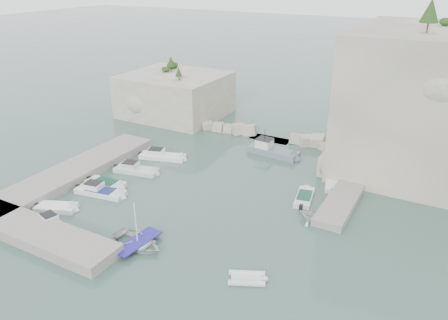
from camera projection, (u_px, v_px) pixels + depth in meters
The scene contains 22 objects.
ground at pixel (197, 205), 46.82m from camera, with size 400.00×400.00×0.00m, color #406056.
cliff_terrace at pixel (360, 159), 54.96m from camera, with size 8.00×10.00×2.50m, color beige.
outcrop_west at pixel (175, 95), 74.24m from camera, with size 16.00×14.00×7.00m, color beige.
quay_west at pixel (75, 171), 53.31m from camera, with size 5.00×24.00×1.10m, color #9E9689.
quay_south at pixel (36, 233), 41.01m from camera, with size 18.00×4.00×1.10m, color #9E9689.
ledge_east at pixel (347, 192), 48.69m from camera, with size 3.00×16.00×0.80m, color #9E9689.
breakwater at pixel (270, 135), 64.58m from camera, with size 28.00×3.00×1.40m, color beige.
motorboat_a at pixel (163, 158), 58.30m from camera, with size 6.67×1.98×1.40m, color white, non-canonical shape.
motorboat_b at pixel (137, 172), 54.35m from camera, with size 6.06×1.98×1.40m, color silver, non-canonical shape.
motorboat_c at pixel (106, 186), 51.05m from camera, with size 5.26×1.91×0.70m, color silver, non-canonical shape.
motorboat_d at pixel (101, 194), 49.14m from camera, with size 6.42×1.91×1.40m, color white, non-canonical shape.
motorboat_e at pixel (57, 210), 45.97m from camera, with size 4.63×1.89×0.70m, color white, non-canonical shape.
motorboat_f at pixel (54, 228), 42.69m from camera, with size 5.43×1.62×1.40m, color white, non-canonical shape.
rowboat at pixel (138, 246), 40.00m from camera, with size 3.81×5.33×1.10m, color silver.
inflatable_dinghy at pixel (247, 280), 35.66m from camera, with size 3.29×1.60×0.44m, color silver, non-canonical shape.
tender_east_a at pixel (311, 221), 43.91m from camera, with size 2.56×2.96×1.56m, color silver.
tender_east_b at pixel (304, 200), 47.94m from camera, with size 4.94×1.68×0.70m, color silver, non-canonical shape.
tender_east_c at pixel (333, 184), 51.31m from camera, with size 5.25×1.70×0.70m, color white, non-canonical shape.
tender_east_d at pixel (334, 181), 52.18m from camera, with size 1.55×4.11×1.59m, color silver.
work_boat at pixel (273, 155), 59.40m from camera, with size 7.72×2.28×2.20m, color slate, non-canonical shape.
rowboat_mast at pixel (136, 221), 38.92m from camera, with size 0.10×0.10×4.20m, color white.
vegetation at pixel (433, 18), 51.19m from camera, with size 53.48×13.88×13.40m.
Camera 1 is at (22.28, -34.32, 23.44)m, focal length 35.00 mm.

